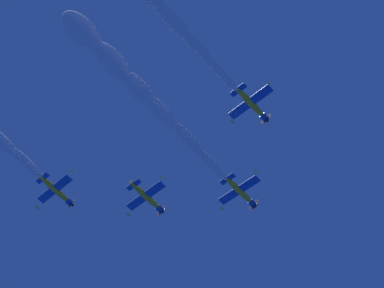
{
  "coord_description": "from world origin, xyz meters",
  "views": [
    {
      "loc": [
        21.01,
        -30.85,
        1.87
      ],
      "look_at": [
        0.18,
        -5.96,
        94.08
      ],
      "focal_mm": 62.53,
      "sensor_mm": 36.0,
      "label": 1
    }
  ],
  "objects": [
    {
      "name": "airplane_lead",
      "position": [
        0.95,
        4.43,
        93.77
      ],
      "size": [
        7.42,
        6.94,
        2.95
      ],
      "color": "gold"
    },
    {
      "name": "airplane_left_wingman",
      "position": [
        -10.3,
        -3.9,
        93.51
      ],
      "size": [
        7.48,
        6.95,
        2.89
      ],
      "color": "gold"
    },
    {
      "name": "airplane_right_wingman",
      "position": [
        10.77,
        -5.38,
        93.03
      ],
      "size": [
        7.42,
        6.91,
        2.85
      ],
      "color": "gold"
    },
    {
      "name": "airplane_slot_tail",
      "position": [
        -20.91,
        -13.02,
        95.63
      ],
      "size": [
        7.42,
        6.93,
        2.93
      ],
      "color": "gold"
    },
    {
      "name": "smoke_trail_lead",
      "position": [
        -0.14,
        -20.18,
        92.84
      ],
      "size": [
        4.02,
        33.49,
        3.82
      ],
      "color": "white"
    }
  ]
}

